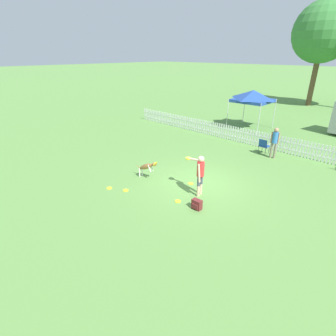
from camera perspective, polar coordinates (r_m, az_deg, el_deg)
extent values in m
plane|color=#5B8C42|center=(11.14, 6.30, -3.50)|extent=(240.00, 240.00, 0.00)
cylinder|color=beige|center=(10.14, 6.59, -4.97)|extent=(0.11, 0.11, 0.45)
cylinder|color=#474C5B|center=(9.95, 6.70, -2.88)|extent=(0.12, 0.12, 0.37)
cylinder|color=beige|center=(10.30, 7.13, -4.52)|extent=(0.11, 0.11, 0.45)
cylinder|color=#474C5B|center=(10.11, 7.25, -2.46)|extent=(0.12, 0.12, 0.37)
cylinder|color=red|center=(9.83, 7.11, -0.21)|extent=(0.32, 0.32, 0.57)
sphere|color=beige|center=(9.68, 7.23, 1.94)|extent=(0.23, 0.23, 0.23)
cylinder|color=beige|center=(9.68, 6.78, -1.15)|extent=(0.21, 0.15, 0.69)
cylinder|color=beige|center=(10.06, 6.03, 1.79)|extent=(0.70, 0.11, 0.14)
cylinder|color=yellow|center=(10.26, 4.46, 2.04)|extent=(0.22, 0.22, 0.02)
cylinder|color=yellow|center=(10.25, 4.46, 2.17)|extent=(0.22, 0.22, 0.02)
ellipsoid|color=olive|center=(11.40, -4.75, 0.34)|extent=(0.79, 0.36, 0.52)
ellipsoid|color=white|center=(11.42, -4.74, 0.14)|extent=(0.42, 0.20, 0.25)
sphere|color=olive|center=(11.08, -3.09, 0.78)|extent=(0.16, 0.16, 0.16)
cone|color=olive|center=(11.02, -2.79, 0.86)|extent=(0.15, 0.11, 0.13)
cylinder|color=yellow|center=(11.02, -2.79, 0.86)|extent=(0.15, 0.24, 0.21)
cone|color=olive|center=(11.10, -3.04, 1.20)|extent=(0.05, 0.05, 0.07)
cone|color=olive|center=(11.03, -3.35, 1.04)|extent=(0.05, 0.05, 0.07)
cylinder|color=white|center=(11.81, -5.68, -0.74)|extent=(0.06, 0.06, 0.40)
cylinder|color=white|center=(11.69, -6.23, -1.03)|extent=(0.06, 0.06, 0.40)
cylinder|color=white|center=(11.32, -3.58, 0.19)|extent=(0.19, 0.08, 0.31)
cylinder|color=white|center=(11.21, -4.07, -0.07)|extent=(0.19, 0.08, 0.31)
cone|color=olive|center=(11.73, -6.50, 0.34)|extent=(0.35, 0.11, 0.23)
cylinder|color=yellow|center=(11.13, 4.97, -3.39)|extent=(0.22, 0.22, 0.02)
cylinder|color=yellow|center=(11.00, -12.67, -4.29)|extent=(0.22, 0.22, 0.02)
cylinder|color=yellow|center=(10.70, -9.19, -4.81)|extent=(0.22, 0.22, 0.02)
cylinder|color=yellow|center=(9.84, 2.15, -7.24)|extent=(0.22, 0.22, 0.02)
cube|color=maroon|center=(9.38, 6.30, -7.87)|extent=(0.35, 0.21, 0.36)
cube|color=maroon|center=(9.31, 5.82, -8.35)|extent=(0.25, 0.04, 0.18)
cube|color=white|center=(16.17, 20.24, 5.01)|extent=(20.85, 0.04, 0.06)
cube|color=white|center=(16.06, 20.43, 6.30)|extent=(20.85, 0.04, 0.06)
cube|color=white|center=(22.11, -5.05, 11.64)|extent=(0.09, 0.02, 0.92)
cube|color=white|center=(21.98, -4.75, 11.58)|extent=(0.09, 0.02, 0.92)
cube|color=white|center=(21.86, -4.45, 11.52)|extent=(0.09, 0.02, 0.92)
cube|color=white|center=(21.74, -4.15, 11.46)|extent=(0.09, 0.02, 0.92)
cube|color=white|center=(21.62, -3.84, 11.40)|extent=(0.09, 0.02, 0.92)
cube|color=white|center=(21.50, -3.53, 11.34)|extent=(0.09, 0.02, 0.92)
cube|color=white|center=(21.38, -3.22, 11.27)|extent=(0.09, 0.02, 0.92)
cube|color=white|center=(21.26, -2.90, 11.21)|extent=(0.09, 0.02, 0.92)
cube|color=white|center=(21.14, -2.58, 11.14)|extent=(0.09, 0.02, 0.92)
cube|color=white|center=(21.02, -2.25, 11.08)|extent=(0.09, 0.02, 0.92)
cube|color=white|center=(20.90, -1.93, 11.01)|extent=(0.09, 0.02, 0.92)
cube|color=white|center=(20.79, -1.60, 10.94)|extent=(0.09, 0.02, 0.92)
cube|color=white|center=(20.67, -1.26, 10.87)|extent=(0.09, 0.02, 0.92)
cube|color=white|center=(20.55, -0.92, 10.80)|extent=(0.09, 0.02, 0.92)
cube|color=white|center=(20.44, -0.58, 10.73)|extent=(0.09, 0.02, 0.92)
cube|color=white|center=(20.33, -0.24, 10.65)|extent=(0.09, 0.02, 0.92)
cube|color=white|center=(20.21, 0.11, 10.58)|extent=(0.09, 0.02, 0.92)
cube|color=white|center=(20.10, 0.47, 10.50)|extent=(0.09, 0.02, 0.92)
cube|color=white|center=(19.99, 0.82, 10.43)|extent=(0.09, 0.02, 0.92)
cube|color=white|center=(19.88, 1.18, 10.35)|extent=(0.09, 0.02, 0.92)
cube|color=white|center=(19.77, 1.55, 10.27)|extent=(0.09, 0.02, 0.92)
cube|color=white|center=(19.66, 1.92, 10.19)|extent=(0.09, 0.02, 0.92)
cube|color=white|center=(19.55, 2.29, 10.10)|extent=(0.09, 0.02, 0.92)
cube|color=white|center=(19.44, 2.67, 10.02)|extent=(0.09, 0.02, 0.92)
cube|color=white|center=(19.34, 3.05, 9.93)|extent=(0.09, 0.02, 0.92)
cube|color=white|center=(19.23, 3.43, 9.85)|extent=(0.09, 0.02, 0.92)
cube|color=white|center=(19.13, 3.82, 9.76)|extent=(0.09, 0.02, 0.92)
cube|color=white|center=(19.02, 4.21, 9.67)|extent=(0.09, 0.02, 0.92)
cube|color=white|center=(18.92, 4.61, 9.58)|extent=(0.09, 0.02, 0.92)
cube|color=white|center=(18.82, 5.01, 9.49)|extent=(0.09, 0.02, 0.92)
cube|color=white|center=(18.72, 5.41, 9.39)|extent=(0.09, 0.02, 0.92)
cube|color=white|center=(18.62, 5.82, 9.30)|extent=(0.09, 0.02, 0.92)
cube|color=white|center=(18.52, 6.23, 9.20)|extent=(0.09, 0.02, 0.92)
cube|color=white|center=(18.42, 6.65, 9.10)|extent=(0.09, 0.02, 0.92)
cube|color=white|center=(18.32, 7.07, 9.00)|extent=(0.09, 0.02, 0.92)
cube|color=white|center=(18.22, 7.50, 8.90)|extent=(0.09, 0.02, 0.92)
cube|color=white|center=(18.13, 7.93, 8.80)|extent=(0.09, 0.02, 0.92)
cube|color=white|center=(18.04, 8.36, 8.70)|extent=(0.09, 0.02, 0.92)
cube|color=white|center=(17.94, 8.80, 8.59)|extent=(0.09, 0.02, 0.92)
cube|color=white|center=(17.85, 9.24, 8.48)|extent=(0.09, 0.02, 0.92)
cube|color=white|center=(17.76, 9.69, 8.37)|extent=(0.09, 0.02, 0.92)
cube|color=white|center=(17.67, 10.14, 8.26)|extent=(0.09, 0.02, 0.92)
cube|color=white|center=(17.58, 10.60, 8.15)|extent=(0.09, 0.02, 0.92)
cube|color=white|center=(17.49, 11.06, 8.04)|extent=(0.09, 0.02, 0.92)
cube|color=white|center=(17.41, 11.52, 7.92)|extent=(0.09, 0.02, 0.92)
cube|color=white|center=(17.32, 11.99, 7.80)|extent=(0.09, 0.02, 0.92)
cube|color=white|center=(17.24, 12.46, 7.68)|extent=(0.09, 0.02, 0.92)
cube|color=white|center=(17.16, 12.94, 7.56)|extent=(0.09, 0.02, 0.92)
cube|color=white|center=(17.08, 13.42, 7.44)|extent=(0.09, 0.02, 0.92)
cube|color=white|center=(17.00, 13.91, 7.32)|extent=(0.09, 0.02, 0.92)
cube|color=white|center=(16.92, 14.40, 7.19)|extent=(0.09, 0.02, 0.92)
cube|color=white|center=(16.84, 14.89, 7.06)|extent=(0.09, 0.02, 0.92)
cube|color=white|center=(16.77, 15.39, 6.93)|extent=(0.09, 0.02, 0.92)
cube|color=white|center=(16.69, 15.89, 6.80)|extent=(0.09, 0.02, 0.92)
cube|color=white|center=(16.62, 16.40, 6.67)|extent=(0.09, 0.02, 0.92)
cube|color=white|center=(16.55, 16.91, 6.54)|extent=(0.09, 0.02, 0.92)
cube|color=white|center=(16.47, 17.43, 6.40)|extent=(0.09, 0.02, 0.92)
cube|color=white|center=(16.41, 17.95, 6.26)|extent=(0.09, 0.02, 0.92)
cube|color=white|center=(16.34, 18.47, 6.12)|extent=(0.09, 0.02, 0.92)
cube|color=white|center=(16.27, 19.00, 5.98)|extent=(0.09, 0.02, 0.92)
cube|color=white|center=(16.21, 19.53, 5.84)|extent=(0.09, 0.02, 0.92)
cube|color=white|center=(16.14, 20.06, 5.69)|extent=(0.09, 0.02, 0.92)
cube|color=white|center=(16.08, 20.60, 5.55)|extent=(0.09, 0.02, 0.92)
cube|color=white|center=(16.02, 21.15, 5.40)|extent=(0.09, 0.02, 0.92)
cube|color=white|center=(15.96, 21.69, 5.25)|extent=(0.09, 0.02, 0.92)
cube|color=white|center=(15.91, 22.24, 5.10)|extent=(0.09, 0.02, 0.92)
cube|color=white|center=(15.85, 22.80, 4.95)|extent=(0.09, 0.02, 0.92)
cube|color=white|center=(15.80, 23.35, 4.80)|extent=(0.09, 0.02, 0.92)
cube|color=white|center=(15.75, 23.92, 4.64)|extent=(0.09, 0.02, 0.92)
cube|color=white|center=(15.69, 24.48, 4.48)|extent=(0.09, 0.02, 0.92)
cube|color=white|center=(15.65, 25.05, 4.33)|extent=(0.09, 0.02, 0.92)
cube|color=white|center=(15.60, 25.62, 4.17)|extent=(0.09, 0.02, 0.92)
cube|color=white|center=(15.55, 26.19, 4.01)|extent=(0.09, 0.02, 0.92)
cube|color=white|center=(15.51, 26.77, 3.84)|extent=(0.09, 0.02, 0.92)
cube|color=white|center=(15.47, 27.35, 3.68)|extent=(0.09, 0.02, 0.92)
cube|color=white|center=(15.43, 27.94, 3.51)|extent=(0.09, 0.02, 0.92)
cube|color=white|center=(15.39, 28.52, 3.35)|extent=(0.09, 0.02, 0.92)
cube|color=white|center=(15.35, 29.11, 3.18)|extent=(0.09, 0.02, 0.92)
cube|color=white|center=(15.31, 29.70, 3.01)|extent=(0.09, 0.02, 0.92)
cube|color=white|center=(15.28, 30.30, 2.84)|extent=(0.09, 0.02, 0.92)
cube|color=white|center=(15.25, 30.89, 2.67)|extent=(0.09, 0.02, 0.92)
cube|color=white|center=(15.22, 31.49, 2.50)|extent=(0.09, 0.02, 0.92)
cube|color=white|center=(15.19, 32.09, 2.33)|extent=(0.09, 0.02, 0.92)
cube|color=white|center=(15.17, 32.70, 2.16)|extent=(0.09, 0.02, 0.92)
cylinder|color=#333338|center=(15.41, 21.10, 3.74)|extent=(0.02, 0.02, 0.43)
cylinder|color=#333338|center=(15.57, 19.82, 4.13)|extent=(0.02, 0.02, 0.43)
cylinder|color=#333338|center=(15.07, 20.42, 3.41)|extent=(0.02, 0.02, 0.43)
cylinder|color=#333338|center=(15.23, 19.12, 3.81)|extent=(0.02, 0.02, 0.43)
cube|color=#1E4799|center=(15.25, 20.23, 4.53)|extent=(0.49, 0.49, 0.03)
cube|color=#1E4799|center=(15.01, 19.96, 5.10)|extent=(0.47, 0.11, 0.41)
cylinder|color=silver|center=(19.71, 12.81, 11.41)|extent=(0.04, 0.04, 2.09)
cylinder|color=silver|center=(18.62, 19.17, 9.98)|extent=(0.04, 0.04, 2.09)
cylinder|color=silver|center=(21.77, 16.22, 12.20)|extent=(0.04, 0.04, 2.09)
cylinder|color=silver|center=(20.79, 22.11, 10.90)|extent=(0.04, 0.04, 2.09)
cube|color=#23479E|center=(20.02, 17.93, 13.81)|extent=(2.41, 2.41, 0.20)
pyramid|color=#23479E|center=(19.96, 18.08, 14.95)|extent=(2.41, 2.41, 0.61)
cylinder|color=#7A705B|center=(14.73, 22.23, 3.51)|extent=(0.11, 0.11, 0.83)
cylinder|color=#7A705B|center=(14.74, 21.54, 3.63)|extent=(0.11, 0.11, 0.83)
cylinder|color=#3372BF|center=(14.53, 22.30, 6.16)|extent=(0.27, 0.27, 0.57)
sphere|color=tan|center=(14.43, 22.54, 7.66)|extent=(0.23, 0.23, 0.23)
cylinder|color=tan|center=(14.53, 22.96, 6.01)|extent=(0.08, 0.08, 0.59)
cylinder|color=tan|center=(14.54, 21.63, 6.23)|extent=(0.08, 0.08, 0.59)
cylinder|color=brown|center=(31.69, 29.10, 16.63)|extent=(0.52, 0.52, 5.35)
sphere|color=#387A38|center=(31.65, 30.75, 24.14)|extent=(5.67, 5.67, 5.67)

